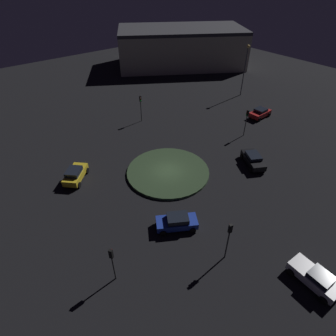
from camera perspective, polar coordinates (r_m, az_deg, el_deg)
name	(u,v)px	position (r m, az deg, el deg)	size (l,w,h in m)	color
ground_plane	(168,172)	(34.54, 0.00, -0.92)	(115.60, 115.60, 0.00)	black
roundabout_island	(168,171)	(34.44, 0.00, -0.72)	(10.21, 10.21, 0.30)	#2D4228
car_silver	(315,278)	(26.73, 28.09, -19.31)	(4.12, 2.16, 1.55)	silver
car_blue	(177,222)	(27.54, 1.86, -11.00)	(3.56, 4.34, 1.52)	#1E38A5
car_red	(260,113)	(49.51, 18.47, 10.75)	(2.16, 3.90, 1.55)	red
car_yellow	(75,174)	(34.72, -18.59, -1.20)	(4.00, 3.99, 1.64)	gold
car_black	(253,159)	(37.10, 17.16, 1.73)	(4.53, 3.58, 1.49)	black
traffic_light_northwest	(112,259)	(22.99, -11.46, -17.84)	(0.37, 0.40, 3.81)	#2D2D2D
traffic_light_east	(141,104)	(45.06, -5.67, 13.08)	(0.39, 0.36, 4.31)	#2D2D2D
traffic_light_west	(229,235)	(24.09, 12.45, -13.28)	(0.39, 0.35, 4.29)	#2D2D2D
traffic_light_south	(247,118)	(42.23, 15.91, 9.93)	(0.30, 0.36, 4.15)	#2D2D2D
streetlamp_south	(246,63)	(55.96, 15.71, 20.15)	(0.56, 0.56, 9.27)	#4C4C51
store_building	(181,47)	(73.43, 2.69, 23.69)	(28.10, 32.78, 8.57)	#B7B299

